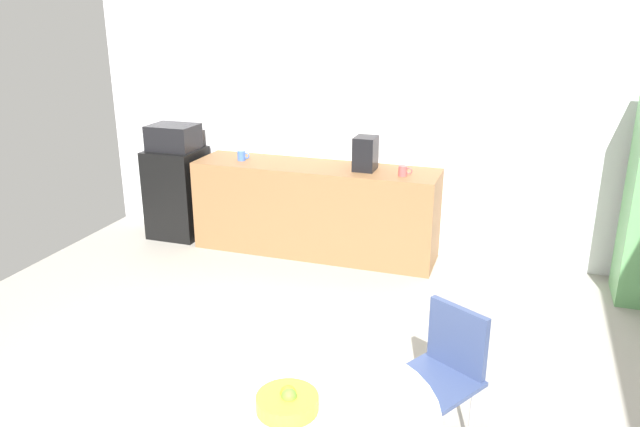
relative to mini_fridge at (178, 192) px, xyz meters
name	(u,v)px	position (x,y,z in m)	size (l,w,h in m)	color
ground_plane	(253,418)	(2.08, -2.65, -0.47)	(6.00, 6.00, 0.00)	#9E998E
wall_back	(376,122)	(2.08, 0.35, 0.83)	(6.00, 0.10, 2.60)	silver
counter_block	(315,209)	(1.56, 0.00, -0.02)	(2.42, 0.60, 0.90)	brown
mini_fridge	(178,192)	(0.00, 0.00, 0.00)	(0.54, 0.54, 0.95)	black
microwave	(173,137)	(0.00, 0.00, 0.60)	(0.48, 0.38, 0.26)	black
chair_navy	(446,362)	(3.19, -2.49, 0.05)	(0.57, 0.57, 0.83)	silver
fruit_bowl	(287,402)	(2.62, -3.42, 0.29)	(0.27, 0.27, 0.11)	gold
mug_white	(242,156)	(0.79, -0.03, 0.47)	(0.13, 0.08, 0.09)	#3F66BF
mug_green	(403,171)	(2.45, -0.10, 0.47)	(0.13, 0.08, 0.09)	#D84C4C
coffee_maker	(365,153)	(2.07, 0.00, 0.59)	(0.20, 0.24, 0.32)	black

